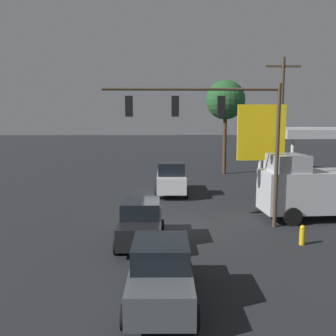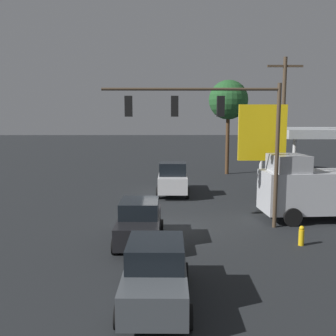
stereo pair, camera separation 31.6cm
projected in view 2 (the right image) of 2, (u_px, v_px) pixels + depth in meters
The scene contains 10 objects.
ground_plane at pixel (168, 229), 18.71m from camera, with size 200.00×200.00×0.00m, color black.
traffic_signal_assembly at pixel (213, 120), 18.30m from camera, with size 8.72×0.43×7.20m.
utility_pole at pixel (283, 124), 25.62m from camera, with size 2.40×0.26×9.56m.
price_sign at pixel (262, 136), 22.93m from camera, with size 2.94×0.27×6.32m.
sedan_far at pixel (156, 272), 11.19m from camera, with size 2.13×4.44×1.93m.
delivery_truck at pixel (322, 189), 20.25m from camera, with size 6.92×2.86×3.58m.
sedan_waiting at pixel (140, 222), 16.58m from camera, with size 2.10×4.42×1.93m.
pickup_parked at pixel (173, 179), 27.11m from camera, with size 2.34×5.24×2.40m.
street_tree at pixel (228, 100), 36.01m from camera, with size 3.78×3.78×9.11m.
fire_hydrant at pixel (301, 236), 16.28m from camera, with size 0.24×0.24×0.88m.
Camera 2 is at (0.23, 18.12, 5.55)m, focal length 40.00 mm.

